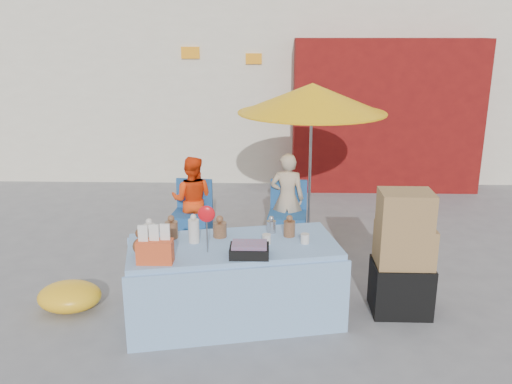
{
  "coord_description": "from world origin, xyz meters",
  "views": [
    {
      "loc": [
        0.19,
        -5.17,
        2.73
      ],
      "look_at": [
        0.04,
        0.6,
        1.0
      ],
      "focal_mm": 38.0,
      "sensor_mm": 36.0,
      "label": 1
    }
  ],
  "objects_px": {
    "vendor_orange": "(192,200)",
    "box_stack": "(403,258)",
    "chair_left": "(192,227)",
    "market_table": "(233,280)",
    "chair_right": "(287,227)",
    "vendor_beige": "(287,199)",
    "umbrella": "(312,99)"
  },
  "relations": [
    {
      "from": "vendor_orange",
      "to": "box_stack",
      "type": "height_order",
      "value": "box_stack"
    },
    {
      "from": "chair_left",
      "to": "box_stack",
      "type": "bearing_deg",
      "value": -30.14
    },
    {
      "from": "vendor_orange",
      "to": "box_stack",
      "type": "xyz_separation_m",
      "value": [
        2.33,
        -1.84,
        0.0
      ]
    },
    {
      "from": "market_table",
      "to": "chair_right",
      "type": "xyz_separation_m",
      "value": [
        0.58,
        1.86,
        -0.14
      ]
    },
    {
      "from": "vendor_orange",
      "to": "vendor_beige",
      "type": "bearing_deg",
      "value": -174.02
    },
    {
      "from": "vendor_beige",
      "to": "vendor_orange",
      "type": "bearing_deg",
      "value": 5.98
    },
    {
      "from": "vendor_orange",
      "to": "umbrella",
      "type": "bearing_deg",
      "value": -168.49
    },
    {
      "from": "market_table",
      "to": "umbrella",
      "type": "bearing_deg",
      "value": 56.18
    },
    {
      "from": "market_table",
      "to": "chair_right",
      "type": "distance_m",
      "value": 1.96
    },
    {
      "from": "chair_left",
      "to": "box_stack",
      "type": "distance_m",
      "value": 2.91
    },
    {
      "from": "vendor_orange",
      "to": "box_stack",
      "type": "bearing_deg",
      "value": 147.79
    },
    {
      "from": "market_table",
      "to": "vendor_orange",
      "type": "bearing_deg",
      "value": 96.99
    },
    {
      "from": "umbrella",
      "to": "market_table",
      "type": "bearing_deg",
      "value": -112.28
    },
    {
      "from": "market_table",
      "to": "umbrella",
      "type": "relative_size",
      "value": 1.04
    },
    {
      "from": "market_table",
      "to": "chair_left",
      "type": "relative_size",
      "value": 2.56
    },
    {
      "from": "chair_right",
      "to": "umbrella",
      "type": "xyz_separation_m",
      "value": [
        0.3,
        0.28,
        1.64
      ]
    },
    {
      "from": "vendor_orange",
      "to": "umbrella",
      "type": "xyz_separation_m",
      "value": [
        1.55,
        0.15,
        1.31
      ]
    },
    {
      "from": "market_table",
      "to": "vendor_orange",
      "type": "relative_size",
      "value": 1.86
    },
    {
      "from": "chair_left",
      "to": "vendor_orange",
      "type": "relative_size",
      "value": 0.73
    },
    {
      "from": "umbrella",
      "to": "chair_right",
      "type": "bearing_deg",
      "value": -136.38
    },
    {
      "from": "market_table",
      "to": "umbrella",
      "type": "distance_m",
      "value": 2.76
    },
    {
      "from": "chair_right",
      "to": "box_stack",
      "type": "height_order",
      "value": "box_stack"
    },
    {
      "from": "chair_left",
      "to": "chair_right",
      "type": "height_order",
      "value": "same"
    },
    {
      "from": "market_table",
      "to": "vendor_beige",
      "type": "bearing_deg",
      "value": 62.27
    },
    {
      "from": "chair_right",
      "to": "vendor_orange",
      "type": "relative_size",
      "value": 0.73
    },
    {
      "from": "market_table",
      "to": "box_stack",
      "type": "bearing_deg",
      "value": -5.95
    },
    {
      "from": "umbrella",
      "to": "chair_left",
      "type": "bearing_deg",
      "value": -169.6
    },
    {
      "from": "market_table",
      "to": "vendor_beige",
      "type": "height_order",
      "value": "market_table"
    },
    {
      "from": "chair_left",
      "to": "chair_right",
      "type": "bearing_deg",
      "value": 5.98
    },
    {
      "from": "chair_left",
      "to": "umbrella",
      "type": "xyz_separation_m",
      "value": [
        1.55,
        0.28,
        1.64
      ]
    },
    {
      "from": "vendor_beige",
      "to": "box_stack",
      "type": "height_order",
      "value": "box_stack"
    },
    {
      "from": "market_table",
      "to": "box_stack",
      "type": "distance_m",
      "value": 1.68
    }
  ]
}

